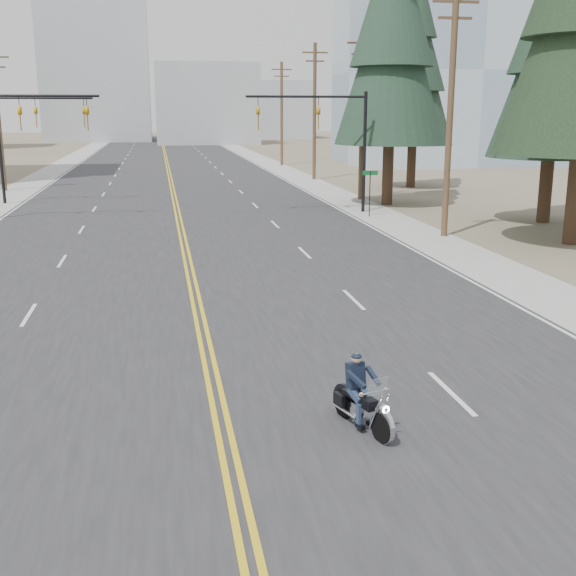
# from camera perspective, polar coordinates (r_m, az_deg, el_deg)

# --- Properties ---
(ground_plane) EXTENTS (400.00, 400.00, 0.00)m
(ground_plane) POSITION_cam_1_polar(r_m,az_deg,el_deg) (11.42, -3.70, -17.55)
(ground_plane) COLOR #776D56
(ground_plane) RESTS_ON ground
(road) EXTENTS (20.00, 200.00, 0.01)m
(road) POSITION_cam_1_polar(r_m,az_deg,el_deg) (79.92, -9.49, 9.42)
(road) COLOR #303033
(road) RESTS_ON ground
(sidewalk_left) EXTENTS (3.00, 200.00, 0.01)m
(sidewalk_left) POSITION_cam_1_polar(r_m,az_deg,el_deg) (80.60, -17.79, 9.00)
(sidewalk_left) COLOR #A5A5A0
(sidewalk_left) RESTS_ON ground
(sidewalk_right) EXTENTS (3.00, 200.00, 0.01)m
(sidewalk_right) POSITION_cam_1_polar(r_m,az_deg,el_deg) (80.89, -1.20, 9.66)
(sidewalk_right) COLOR #A5A5A0
(sidewalk_right) RESTS_ON ground
(traffic_mast_left) EXTENTS (7.10, 0.26, 7.00)m
(traffic_mast_left) POSITION_cam_1_polar(r_m,az_deg,el_deg) (42.46, -21.37, 11.58)
(traffic_mast_left) COLOR black
(traffic_mast_left) RESTS_ON ground
(traffic_mast_right) EXTENTS (7.10, 0.26, 7.00)m
(traffic_mast_right) POSITION_cam_1_polar(r_m,az_deg,el_deg) (42.89, 3.44, 12.50)
(traffic_mast_right) COLOR black
(traffic_mast_right) RESTS_ON ground
(traffic_mast_far) EXTENTS (6.10, 0.26, 7.00)m
(traffic_mast_far) POSITION_cam_1_polar(r_m,az_deg,el_deg) (50.40, -20.03, 11.84)
(traffic_mast_far) COLOR black
(traffic_mast_far) RESTS_ON ground
(street_sign) EXTENTS (0.90, 0.06, 2.62)m
(street_sign) POSITION_cam_1_polar(r_m,az_deg,el_deg) (41.63, 6.49, 8.07)
(street_sign) COLOR black
(street_sign) RESTS_ON ground
(utility_pole_b) EXTENTS (2.20, 0.30, 11.50)m
(utility_pole_b) POSITION_cam_1_polar(r_m,az_deg,el_deg) (35.38, 12.71, 13.60)
(utility_pole_b) COLOR brown
(utility_pole_b) RESTS_ON ground
(utility_pole_c) EXTENTS (2.20, 0.30, 11.00)m
(utility_pole_c) POSITION_cam_1_polar(r_m,az_deg,el_deg) (49.58, 5.87, 13.55)
(utility_pole_c) COLOR brown
(utility_pole_c) RESTS_ON ground
(utility_pole_d) EXTENTS (2.20, 0.30, 11.50)m
(utility_pole_d) POSITION_cam_1_polar(r_m,az_deg,el_deg) (64.14, 2.11, 13.90)
(utility_pole_d) COLOR brown
(utility_pole_d) RESTS_ON ground
(utility_pole_e) EXTENTS (2.20, 0.30, 11.00)m
(utility_pole_e) POSITION_cam_1_polar(r_m,az_deg,el_deg) (80.84, -0.50, 13.72)
(utility_pole_e) COLOR brown
(utility_pole_e) RESTS_ON ground
(glass_building) EXTENTS (24.00, 16.00, 20.00)m
(glass_building) POSITION_cam_1_polar(r_m,az_deg,el_deg) (86.36, 12.90, 16.23)
(glass_building) COLOR #9EB5CC
(glass_building) RESTS_ON ground
(haze_bldg_b) EXTENTS (18.00, 14.00, 14.00)m
(haze_bldg_b) POSITION_cam_1_polar(r_m,az_deg,el_deg) (135.00, -6.49, 14.24)
(haze_bldg_b) COLOR #ADB2B7
(haze_bldg_b) RESTS_ON ground
(haze_bldg_c) EXTENTS (16.00, 12.00, 18.00)m
(haze_bldg_c) POSITION_cam_1_polar(r_m,az_deg,el_deg) (126.57, 9.11, 15.09)
(haze_bldg_c) COLOR #B7BCC6
(haze_bldg_c) RESTS_ON ground
(haze_bldg_d) EXTENTS (20.00, 15.00, 26.00)m
(haze_bldg_d) POSITION_cam_1_polar(r_m,az_deg,el_deg) (150.26, -14.90, 16.12)
(haze_bldg_d) COLOR #ADB2B7
(haze_bldg_d) RESTS_ON ground
(haze_bldg_e) EXTENTS (14.00, 14.00, 12.00)m
(haze_bldg_e) POSITION_cam_1_polar(r_m,az_deg,el_deg) (161.80, -0.89, 13.89)
(haze_bldg_e) COLOR #B7BCC6
(haze_bldg_e) RESTS_ON ground
(motorcyclist) EXTENTS (1.32, 2.01, 1.45)m
(motorcyclist) POSITION_cam_1_polar(r_m,az_deg,el_deg) (13.89, 5.93, -8.30)
(motorcyclist) COLOR black
(motorcyclist) RESTS_ON ground
(conifer_mid) EXTENTS (6.57, 6.57, 17.53)m
(conifer_mid) POSITION_cam_1_polar(r_m,az_deg,el_deg) (41.67, 20.64, 18.70)
(conifer_mid) COLOR #382619
(conifer_mid) RESTS_ON ground
(conifer_tall) EXTENTS (6.93, 6.93, 19.24)m
(conifer_tall) POSITION_cam_1_polar(r_m,az_deg,el_deg) (47.43, 8.26, 19.91)
(conifer_tall) COLOR #382619
(conifer_tall) RESTS_ON ground
(conifer_far) EXTENTS (6.19, 6.19, 16.58)m
(conifer_far) POSITION_cam_1_polar(r_m,az_deg,el_deg) (58.55, 10.04, 17.16)
(conifer_far) COLOR #382619
(conifer_far) RESTS_ON ground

